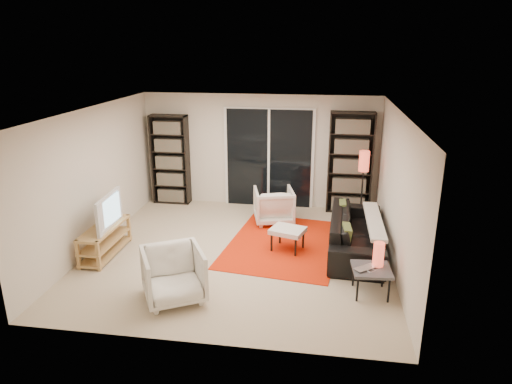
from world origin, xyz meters
TOP-DOWN VIEW (x-y plane):
  - floor at (0.00, 0.00)m, footprint 5.00×5.00m
  - wall_back at (0.00, 2.50)m, footprint 5.00×0.02m
  - wall_front at (0.00, -2.50)m, footprint 5.00×0.02m
  - wall_left at (-2.50, 0.00)m, footprint 0.02×5.00m
  - wall_right at (2.50, 0.00)m, footprint 0.02×5.00m
  - ceiling at (0.00, 0.00)m, footprint 5.00×5.00m
  - sliding_door at (0.20, 2.46)m, footprint 1.92×0.08m
  - bookshelf_left at (-1.95, 2.33)m, footprint 0.80×0.30m
  - bookshelf_right at (1.90, 2.33)m, footprint 0.90×0.30m
  - tv_stand at (-2.20, -0.40)m, footprint 0.39×1.23m
  - tv at (-2.18, -0.40)m, footprint 0.20×0.98m
  - rug at (0.73, 0.45)m, footprint 2.20×2.77m
  - sofa at (1.97, 0.40)m, footprint 0.99×2.29m
  - armchair_back at (0.43, 1.48)m, footprint 0.90×0.92m
  - armchair_front at (-0.61, -1.59)m, footprint 1.09×1.10m
  - ottoman at (0.81, 0.22)m, footprint 0.66×0.59m
  - side_table at (2.09, -1.04)m, footprint 0.57×0.57m
  - laptop at (2.03, -1.11)m, footprint 0.40×0.38m
  - table_lamp at (2.18, -0.94)m, footprint 0.15×0.15m
  - floor_lamp at (2.12, 1.70)m, footprint 0.22×0.22m

SIDE VIEW (x-z plane):
  - floor at x=0.00m, z-range 0.00..0.00m
  - rug at x=0.73m, z-range 0.00..0.01m
  - tv_stand at x=-2.20m, z-range 0.01..0.51m
  - sofa at x=1.97m, z-range 0.00..0.66m
  - ottoman at x=0.81m, z-range 0.14..0.54m
  - armchair_back at x=0.43m, z-range 0.00..0.69m
  - side_table at x=2.09m, z-range 0.16..0.56m
  - armchair_front at x=-0.61m, z-range 0.00..0.74m
  - laptop at x=2.03m, z-range 0.40..0.43m
  - table_lamp at x=2.18m, z-range 0.40..0.75m
  - tv at x=-2.18m, z-range 0.50..1.06m
  - bookshelf_left at x=-1.95m, z-range 0.00..1.95m
  - sliding_door at x=0.20m, z-range -0.03..2.13m
  - bookshelf_right at x=1.90m, z-range 0.00..2.10m
  - floor_lamp at x=2.12m, z-range 0.39..1.84m
  - wall_back at x=0.00m, z-range 0.00..2.40m
  - wall_front at x=0.00m, z-range 0.00..2.40m
  - wall_left at x=-2.50m, z-range 0.00..2.40m
  - wall_right at x=2.50m, z-range 0.00..2.40m
  - ceiling at x=0.00m, z-range 2.39..2.41m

